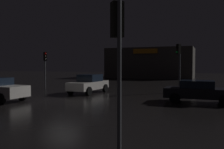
{
  "coord_description": "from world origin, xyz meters",
  "views": [
    {
      "loc": [
        8.93,
        -13.75,
        2.37
      ],
      "look_at": [
        1.96,
        4.0,
        1.62
      ],
      "focal_mm": 38.9,
      "sensor_mm": 36.0,
      "label": 1
    }
  ],
  "objects_px": {
    "store_building": "(151,63)",
    "traffic_signal_opposite": "(179,58)",
    "car_far": "(199,91)",
    "traffic_signal_cross_left": "(45,61)",
    "traffic_signal_main": "(118,39)",
    "car_crossing": "(89,84)"
  },
  "relations": [
    {
      "from": "store_building",
      "to": "traffic_signal_opposite",
      "type": "height_order",
      "value": "store_building"
    },
    {
      "from": "store_building",
      "to": "car_far",
      "type": "relative_size",
      "value": 3.62
    },
    {
      "from": "traffic_signal_cross_left",
      "to": "car_far",
      "type": "xyz_separation_m",
      "value": [
        14.73,
        -4.14,
        -2.03
      ]
    },
    {
      "from": "store_building",
      "to": "traffic_signal_opposite",
      "type": "relative_size",
      "value": 3.7
    },
    {
      "from": "traffic_signal_main",
      "to": "car_far",
      "type": "height_order",
      "value": "traffic_signal_main"
    },
    {
      "from": "traffic_signal_opposite",
      "to": "car_far",
      "type": "xyz_separation_m",
      "value": [
        1.79,
        -5.22,
        -2.2
      ]
    },
    {
      "from": "traffic_signal_opposite",
      "to": "traffic_signal_cross_left",
      "type": "distance_m",
      "value": 12.98
    },
    {
      "from": "traffic_signal_main",
      "to": "traffic_signal_opposite",
      "type": "bearing_deg",
      "value": 89.81
    },
    {
      "from": "traffic_signal_main",
      "to": "car_far",
      "type": "distance_m",
      "value": 10.27
    },
    {
      "from": "car_crossing",
      "to": "traffic_signal_opposite",
      "type": "bearing_deg",
      "value": 23.95
    },
    {
      "from": "store_building",
      "to": "traffic_signal_main",
      "type": "bearing_deg",
      "value": -78.95
    },
    {
      "from": "car_far",
      "to": "car_crossing",
      "type": "height_order",
      "value": "car_crossing"
    },
    {
      "from": "traffic_signal_opposite",
      "to": "traffic_signal_cross_left",
      "type": "bearing_deg",
      "value": -175.22
    },
    {
      "from": "traffic_signal_opposite",
      "to": "car_crossing",
      "type": "relative_size",
      "value": 0.95
    },
    {
      "from": "traffic_signal_main",
      "to": "traffic_signal_cross_left",
      "type": "relative_size",
      "value": 1.12
    },
    {
      "from": "store_building",
      "to": "car_crossing",
      "type": "xyz_separation_m",
      "value": [
        0.6,
        -26.66,
        -1.92
      ]
    },
    {
      "from": "traffic_signal_main",
      "to": "car_crossing",
      "type": "xyz_separation_m",
      "value": [
        -6.94,
        11.95,
        -2.28
      ]
    },
    {
      "from": "traffic_signal_cross_left",
      "to": "car_crossing",
      "type": "distance_m",
      "value": 6.58
    },
    {
      "from": "traffic_signal_main",
      "to": "traffic_signal_opposite",
      "type": "height_order",
      "value": "traffic_signal_opposite"
    },
    {
      "from": "car_far",
      "to": "car_crossing",
      "type": "relative_size",
      "value": 0.97
    },
    {
      "from": "store_building",
      "to": "traffic_signal_cross_left",
      "type": "xyz_separation_m",
      "value": [
        -5.35,
        -24.63,
        0.04
      ]
    },
    {
      "from": "traffic_signal_opposite",
      "to": "car_crossing",
      "type": "height_order",
      "value": "traffic_signal_opposite"
    }
  ]
}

